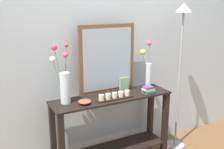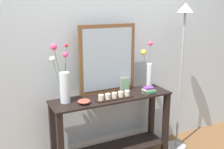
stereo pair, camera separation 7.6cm
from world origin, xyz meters
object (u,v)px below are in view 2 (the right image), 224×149
(picture_frame_small, at_px, (125,84))
(floor_lamp, at_px, (182,54))
(console_table, at_px, (112,125))
(book_stack, at_px, (149,90))
(candle_tray, at_px, (114,96))
(mirror_leaning, at_px, (108,59))
(decorative_bowl, at_px, (84,101))
(vase_right, at_px, (148,69))
(tall_vase_left, at_px, (64,81))

(picture_frame_small, distance_m, floor_lamp, 0.76)
(console_table, relative_size, book_stack, 9.15)
(candle_tray, bearing_deg, mirror_leaning, 81.17)
(candle_tray, height_order, picture_frame_small, picture_frame_small)
(book_stack, xyz_separation_m, floor_lamp, (0.51, 0.09, 0.34))
(console_table, height_order, decorative_bowl, decorative_bowl)
(decorative_bowl, xyz_separation_m, book_stack, (0.73, -0.02, 0.01))
(mirror_leaning, relative_size, vase_right, 1.38)
(mirror_leaning, height_order, decorative_bowl, mirror_leaning)
(mirror_leaning, bearing_deg, picture_frame_small, -11.32)
(book_stack, bearing_deg, tall_vase_left, 170.46)
(mirror_leaning, relative_size, floor_lamp, 0.42)
(book_stack, bearing_deg, floor_lamp, 9.62)
(mirror_leaning, xyz_separation_m, vase_right, (0.47, -0.08, -0.15))
(tall_vase_left, height_order, vase_right, tall_vase_left)
(candle_tray, xyz_separation_m, book_stack, (0.41, -0.02, 0.01))
(vase_right, height_order, book_stack, vase_right)
(vase_right, xyz_separation_m, book_stack, (-0.10, -0.16, -0.19))
(console_table, xyz_separation_m, tall_vase_left, (-0.50, 0.05, 0.54))
(picture_frame_small, height_order, book_stack, picture_frame_small)
(candle_tray, distance_m, decorative_bowl, 0.32)
(console_table, relative_size, decorative_bowl, 10.23)
(decorative_bowl, bearing_deg, floor_lamp, 2.97)
(vase_right, relative_size, decorative_bowl, 4.21)
(book_stack, bearing_deg, vase_right, 58.76)
(mirror_leaning, relative_size, picture_frame_small, 4.79)
(vase_right, distance_m, floor_lamp, 0.44)
(mirror_leaning, xyz_separation_m, decorative_bowl, (-0.36, -0.22, -0.34))
(console_table, height_order, picture_frame_small, picture_frame_small)
(mirror_leaning, height_order, candle_tray, mirror_leaning)
(decorative_bowl, distance_m, floor_lamp, 1.29)
(mirror_leaning, bearing_deg, floor_lamp, -10.15)
(console_table, height_order, candle_tray, candle_tray)
(tall_vase_left, distance_m, picture_frame_small, 0.72)
(candle_tray, distance_m, picture_frame_small, 0.30)
(vase_right, bearing_deg, floor_lamp, -10.81)
(candle_tray, bearing_deg, book_stack, -2.18)
(picture_frame_small, bearing_deg, book_stack, -48.38)
(console_table, distance_m, tall_vase_left, 0.74)
(decorative_bowl, bearing_deg, book_stack, -1.68)
(picture_frame_small, relative_size, book_stack, 1.08)
(decorative_bowl, relative_size, floor_lamp, 0.07)
(mirror_leaning, xyz_separation_m, floor_lamp, (0.88, -0.16, 0.01))
(picture_frame_small, xyz_separation_m, decorative_bowl, (-0.55, -0.18, -0.05))
(candle_tray, distance_m, floor_lamp, 0.98)
(picture_frame_small, height_order, decorative_bowl, picture_frame_small)
(candle_tray, xyz_separation_m, floor_lamp, (0.91, 0.07, 0.35))
(book_stack, bearing_deg, decorative_bowl, 178.32)
(candle_tray, relative_size, picture_frame_small, 2.56)
(console_table, height_order, mirror_leaning, mirror_leaning)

